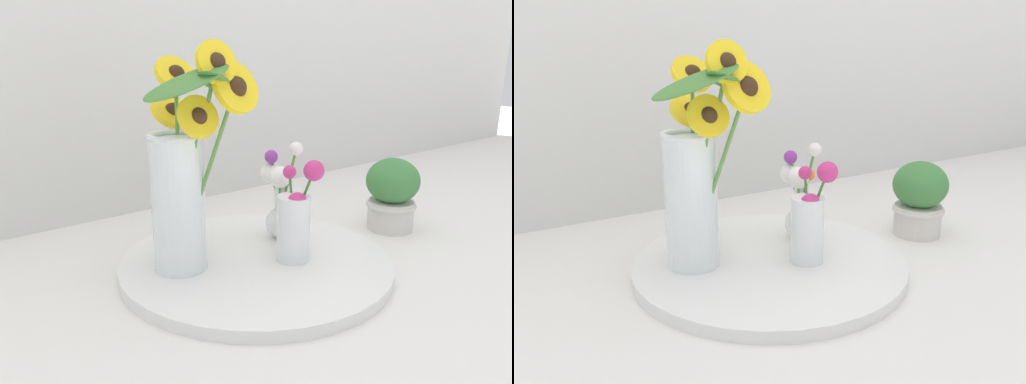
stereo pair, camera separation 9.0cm
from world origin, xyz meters
The scene contains 6 objects.
ground_plane centered at (0.00, 0.00, 0.00)m, with size 6.00×6.00×0.00m, color silver.
serving_tray centered at (0.02, 0.05, 0.01)m, with size 0.50×0.50×0.02m.
mason_jar_sunflowers centered at (-0.10, 0.09, 0.19)m, with size 0.21×0.23×0.40m.
vase_small_center centered at (0.07, 0.00, 0.10)m, with size 0.07×0.09×0.19m.
vase_bulb_right centered at (0.12, 0.10, 0.10)m, with size 0.08×0.09×0.20m.
potted_plant centered at (0.39, 0.03, 0.09)m, with size 0.12×0.12×0.16m.
Camera 1 is at (-0.51, -0.63, 0.40)m, focal length 35.00 mm.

